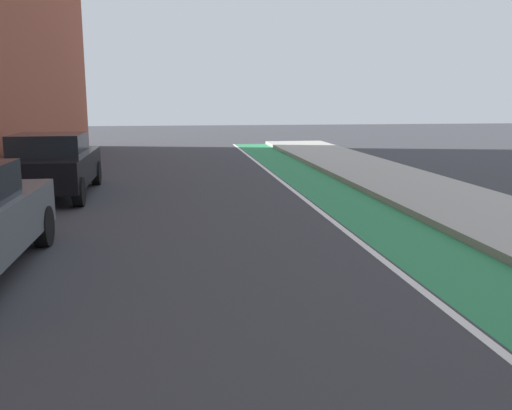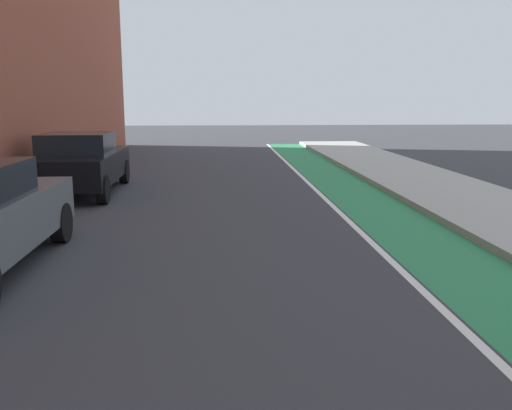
% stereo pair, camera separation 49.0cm
% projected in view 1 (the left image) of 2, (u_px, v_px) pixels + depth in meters
% --- Properties ---
extents(ground_plane, '(84.79, 84.79, 0.00)m').
position_uv_depth(ground_plane, '(202.00, 266.00, 7.86)').
color(ground_plane, '#38383D').
extents(bike_lane_paint, '(1.60, 38.54, 0.00)m').
position_uv_depth(bike_lane_paint, '(388.00, 226.00, 10.31)').
color(bike_lane_paint, '#2D8451').
rests_on(bike_lane_paint, ground).
extents(lane_divider_stripe, '(0.12, 38.54, 0.00)m').
position_uv_depth(lane_divider_stripe, '(342.00, 228.00, 10.18)').
color(lane_divider_stripe, white).
rests_on(lane_divider_stripe, ground).
extents(sidewalk_right, '(3.00, 38.54, 0.14)m').
position_uv_depth(sidewalk_right, '(502.00, 219.00, 10.62)').
color(sidewalk_right, '#A8A59E').
rests_on(sidewalk_right, ground).
extents(parked_sedan_black, '(1.95, 4.31, 1.53)m').
position_uv_depth(parked_sedan_black, '(52.00, 164.00, 13.43)').
color(parked_sedan_black, black).
rests_on(parked_sedan_black, ground).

